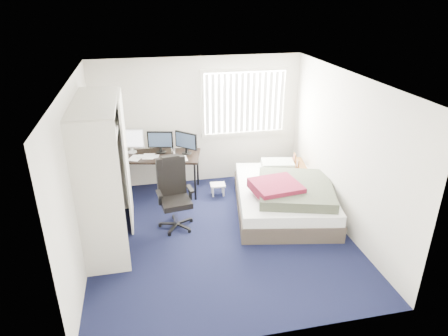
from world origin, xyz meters
TOP-DOWN VIEW (x-y plane):
  - ground at (0.00, 0.00)m, footprint 4.20×4.20m
  - room_shell at (0.00, 0.00)m, footprint 4.20×4.20m
  - window_assembly at (0.90, 2.04)m, footprint 1.72×0.09m
  - closet at (-1.67, 0.27)m, footprint 0.64×1.84m
  - desk at (-0.85, 1.75)m, footprint 1.70×1.07m
  - office_chair at (-0.67, 0.48)m, footprint 0.63×0.63m
  - footstool at (0.22, 1.37)m, footprint 0.29×0.24m
  - nightstand at (1.75, 1.31)m, footprint 0.49×0.80m
  - bed at (1.26, 0.53)m, footprint 1.98×2.41m
  - pine_box at (-1.65, -0.20)m, footprint 0.43×0.33m

SIDE VIEW (x-z plane):
  - ground at x=0.00m, z-range 0.00..0.00m
  - pine_box at x=-1.65m, z-range 0.00..0.30m
  - footstool at x=0.22m, z-range 0.06..0.29m
  - bed at x=1.26m, z-range -0.06..0.65m
  - nightstand at x=1.75m, z-range 0.10..0.80m
  - office_chair at x=-0.67m, z-range -0.14..1.05m
  - desk at x=-0.85m, z-range 0.18..1.42m
  - closet at x=-1.67m, z-range 0.24..2.46m
  - room_shell at x=0.00m, z-range -0.59..3.61m
  - window_assembly at x=0.90m, z-range 0.94..2.26m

